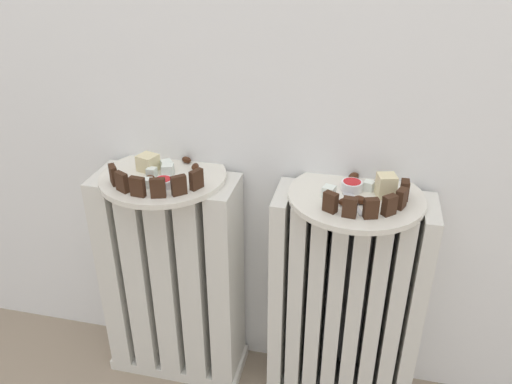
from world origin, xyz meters
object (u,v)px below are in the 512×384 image
Objects in this scene: plate_right at (356,197)px; jam_bowl_left at (164,182)px; plate_left at (163,177)px; fork at (353,202)px; radiator_right at (344,306)px; jam_bowl_right at (352,185)px; radiator_left at (173,281)px.

jam_bowl_left is (-0.40, -0.06, 0.02)m from plate_right.
plate_left is 7.00× the size of jam_bowl_left.
plate_left is 3.09× the size of fork.
fork is (0.40, 0.02, -0.01)m from jam_bowl_left.
radiator_right is 12.69× the size of jam_bowl_right.
fork is at bearing -4.93° from radiator_left.
radiator_right is 6.15× the size of fork.
jam_bowl_right reaches higher than radiator_left.
jam_bowl_right reaches higher than radiator_right.
plate_right is at bearing 0.00° from plate_left.
jam_bowl_right reaches higher than jam_bowl_left.
radiator_left is at bearing 180.00° from plate_right.
radiator_left is 0.32m from jam_bowl_left.
jam_bowl_left is 0.91× the size of jam_bowl_right.
plate_right is 0.41m from jam_bowl_left.
plate_right is at bearing 0.00° from radiator_left.
radiator_left is 1.99× the size of plate_left.
jam_bowl_right is at bearing 124.66° from radiator_right.
jam_bowl_right is 0.48× the size of fork.
fork is at bearing -4.93° from plate_left.
jam_bowl_left is at bearing -169.43° from jam_bowl_right.
plate_left is (-0.00, 0.00, 0.29)m from radiator_left.
jam_bowl_left is (-0.40, -0.06, 0.31)m from radiator_right.
plate_left and plate_right have the same top height.
jam_bowl_left is 0.44× the size of fork.
radiator_right is at bearing 81.70° from fork.
jam_bowl_right is (-0.01, 0.02, 0.31)m from radiator_right.
jam_bowl_left is at bearing -177.04° from fork.
plate_left is (-0.43, 0.00, 0.29)m from radiator_right.
jam_bowl_right reaches higher than plate_left.
jam_bowl_left is 0.40m from fork.
fork is (0.42, -0.04, 0.30)m from radiator_left.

